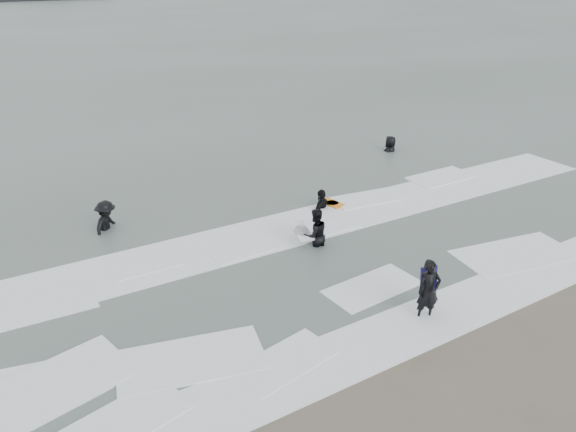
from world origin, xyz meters
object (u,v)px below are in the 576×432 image
surfer_centre (425,318)px  surfer_right_far (390,152)px  surfer_wading (315,246)px  surfer_breaker (108,230)px  surfer_right_near (322,209)px

surfer_centre → surfer_right_far: size_ratio=0.90×
surfer_wading → surfer_breaker: surfer_breaker is taller
surfer_breaker → surfer_right_far: 14.52m
surfer_wading → surfer_breaker: (-5.66, 4.69, 0.00)m
surfer_wading → surfer_breaker: bearing=-37.2°
surfer_centre → surfer_right_far: bearing=70.7°
surfer_centre → surfer_breaker: (-5.90, 9.69, 0.00)m
surfer_breaker → surfer_right_near: (7.55, -2.26, 0.00)m
surfer_centre → surfer_wading: bearing=109.8°
surfer_breaker → surfer_centre: bearing=-103.7°
surfer_right_near → surfer_breaker: bearing=-44.9°
surfer_breaker → surfer_wading: bearing=-84.6°
surfer_wading → surfer_right_far: 10.93m
surfer_right_near → surfer_centre: bearing=49.2°
surfer_breaker → surfer_right_far: (14.39, 1.87, 0.00)m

